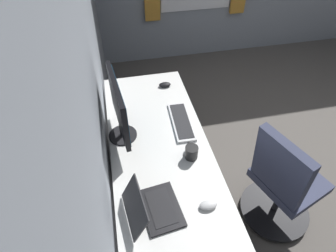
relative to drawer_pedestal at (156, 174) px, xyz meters
The scene contains 10 objects.
wall_back 1.03m from the drawer_pedestal, 90.07° to the left, with size 5.29×0.10×2.60m, color #8C939E.
desk 0.32m from the drawer_pedestal, 162.58° to the right, with size 1.84×0.68×0.73m.
drawer_pedestal is the anchor object (origin of this frame).
monitor_primary 0.69m from the drawer_pedestal, 63.14° to the left, with size 0.52×0.20×0.47m.
laptop_leftmost 0.68m from the drawer_pedestal, 167.66° to the left, with size 0.33×0.33×0.19m.
keyboard_main 0.48m from the drawer_pedestal, 56.51° to the right, with size 0.43×0.16×0.02m.
mouse_main 0.77m from the drawer_pedestal, 17.79° to the right, with size 0.06×0.10×0.03m, color black.
mouse_spare 0.72m from the drawer_pedestal, 159.38° to the right, with size 0.06×0.10×0.03m, color silver.
coffee_mug 0.51m from the drawer_pedestal, 130.65° to the right, with size 0.13×0.09×0.09m.
office_chair 0.94m from the drawer_pedestal, 112.81° to the right, with size 0.56×0.60×0.97m.
Camera 1 is at (-1.30, 2.19, 2.16)m, focal length 29.45 mm.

